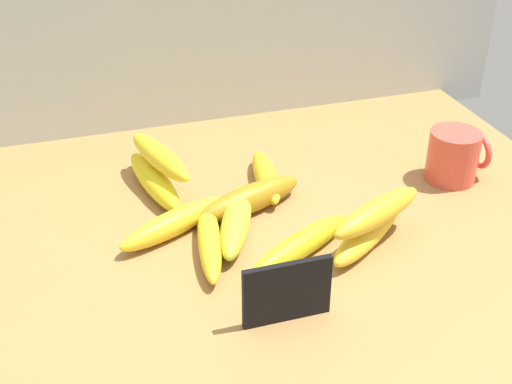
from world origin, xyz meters
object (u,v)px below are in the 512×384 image
banana_4 (266,177)px  banana_2 (154,181)px  coffee_mug (454,156)px  banana_3 (174,223)px  banana_9 (160,157)px  chalkboard_sign (286,294)px  banana_6 (250,199)px  banana_8 (377,212)px  banana_7 (368,233)px  banana_1 (209,240)px  banana_0 (236,220)px  banana_5 (302,244)px

banana_4 → banana_2: bearing=168.6°
coffee_mug → banana_3: size_ratio=0.52×
banana_9 → chalkboard_sign: bearing=-76.3°
banana_6 → banana_8: size_ratio=1.05×
chalkboard_sign → banana_3: bearing=112.7°
banana_3 → banana_7: 27.50cm
banana_3 → banana_6: (12.14, 2.57, 0.29)cm
banana_8 → banana_9: bearing=136.4°
banana_3 → banana_8: 28.68cm
banana_1 → banana_8: banana_8 is taller
chalkboard_sign → banana_2: bearing=105.9°
banana_1 → banana_2: size_ratio=1.00×
chalkboard_sign → banana_9: (-8.48, 34.74, 1.99)cm
banana_2 → banana_7: bearing=-41.5°
banana_0 → banana_8: size_ratio=1.07×
banana_5 → banana_8: 11.19cm
banana_6 → banana_9: bearing=138.1°
chalkboard_sign → banana_0: (-0.56, 19.74, -1.83)cm
chalkboard_sign → banana_9: bearing=103.7°
banana_1 → banana_9: banana_9 is taller
banana_8 → banana_3: bearing=156.5°
banana_4 → banana_5: same height
coffee_mug → banana_7: size_ratio=0.53×
coffee_mug → banana_3: coffee_mug is taller
banana_0 → banana_8: 20.12cm
banana_7 → banana_8: bearing=-47.5°
banana_5 → banana_6: size_ratio=1.04×
banana_3 → banana_5: (15.63, -10.21, -0.09)cm
banana_1 → banana_6: 11.41cm
chalkboard_sign → banana_7: bearing=34.7°
banana_7 → banana_8: 3.87cm
banana_2 → banana_1: bearing=-75.8°
banana_3 → banana_9: banana_9 is taller
banana_4 → banana_5: 19.10cm
banana_6 → banana_8: bearing=-45.0°
banana_3 → banana_4: 18.91cm
banana_9 → banana_1: bearing=-80.0°
banana_3 → banana_8: size_ratio=1.07×
banana_0 → banana_1: 5.68cm
banana_1 → banana_5: size_ratio=1.03×
banana_3 → banana_7: size_ratio=1.01×
banana_4 → coffee_mug: bearing=-12.8°
coffee_mug → banana_5: bearing=-158.2°
banana_2 → banana_3: size_ratio=1.05×
chalkboard_sign → banana_8: size_ratio=0.64×
banana_2 → banana_9: banana_9 is taller
chalkboard_sign → banana_1: bearing=107.6°
banana_2 → banana_9: size_ratio=1.12×
banana_5 → banana_7: (9.75, -0.39, 0.14)cm
coffee_mug → banana_8: coffee_mug is taller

